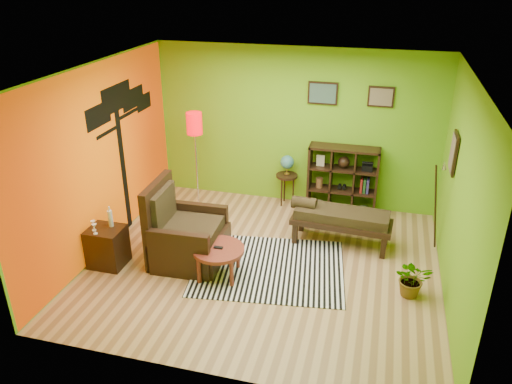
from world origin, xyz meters
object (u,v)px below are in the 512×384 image
(side_cabinet, at_px, (107,246))
(cube_shelf, at_px, (343,180))
(coffee_table, at_px, (219,252))
(floor_lamp, at_px, (195,133))
(armchair, at_px, (184,237))
(bench, at_px, (339,217))
(globe_table, at_px, (287,168))
(potted_plant, at_px, (412,282))

(side_cabinet, relative_size, cube_shelf, 0.75)
(coffee_table, relative_size, floor_lamp, 0.40)
(armchair, xyz_separation_m, bench, (2.14, 1.05, 0.08))
(side_cabinet, bearing_deg, bench, 24.75)
(globe_table, relative_size, bench, 0.60)
(armchair, relative_size, side_cabinet, 1.35)
(globe_table, distance_m, potted_plant, 3.18)
(side_cabinet, height_order, cube_shelf, cube_shelf)
(coffee_table, relative_size, side_cabinet, 0.80)
(side_cabinet, relative_size, potted_plant, 1.73)
(cube_shelf, bearing_deg, floor_lamp, -165.41)
(cube_shelf, bearing_deg, bench, -87.05)
(coffee_table, height_order, globe_table, globe_table)
(floor_lamp, relative_size, cube_shelf, 1.50)
(floor_lamp, distance_m, potted_plant, 4.16)
(armchair, height_order, cube_shelf, armchair)
(armchair, distance_m, globe_table, 2.49)
(side_cabinet, xyz_separation_m, cube_shelf, (3.11, 2.61, 0.30))
(floor_lamp, height_order, globe_table, floor_lamp)
(cube_shelf, bearing_deg, side_cabinet, -140.02)
(side_cabinet, relative_size, globe_table, 0.96)
(cube_shelf, relative_size, bench, 0.76)
(potted_plant, bearing_deg, armchair, 178.91)
(potted_plant, bearing_deg, floor_lamp, 155.89)
(floor_lamp, bearing_deg, side_cabinet, -108.38)
(coffee_table, distance_m, armchair, 0.68)
(coffee_table, xyz_separation_m, armchair, (-0.62, 0.28, -0.01))
(coffee_table, height_order, potted_plant, coffee_table)
(coffee_table, height_order, side_cabinet, side_cabinet)
(floor_lamp, distance_m, bench, 2.76)
(armchair, bearing_deg, potted_plant, -1.09)
(floor_lamp, height_order, cube_shelf, floor_lamp)
(cube_shelf, bearing_deg, coffee_table, -120.51)
(side_cabinet, bearing_deg, floor_lamp, 71.62)
(globe_table, relative_size, cube_shelf, 0.79)
(globe_table, distance_m, cube_shelf, 1.01)
(floor_lamp, bearing_deg, coffee_table, -61.35)
(armchair, distance_m, cube_shelf, 3.03)
(bench, bearing_deg, side_cabinet, -155.25)
(globe_table, height_order, cube_shelf, cube_shelf)
(cube_shelf, distance_m, bench, 1.16)
(coffee_table, xyz_separation_m, floor_lamp, (-1.00, 1.83, 1.07))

